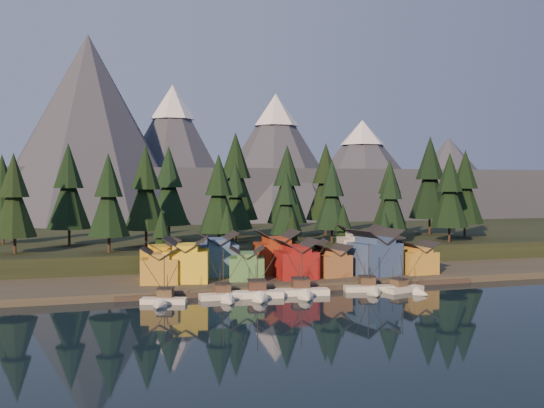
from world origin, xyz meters
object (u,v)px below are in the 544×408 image
object	(u,v)px
house_back_0	(160,258)
house_front_1	(186,258)
boat_5	(408,284)
boat_1	(225,290)
boat_4	(371,283)
boat_0	(163,294)
house_back_1	(217,253)
house_front_0	(160,264)
boat_2	(258,287)
boat_3	(303,285)

from	to	relation	value
house_back_0	house_front_1	bearing A→B (deg)	-54.91
boat_5	house_front_1	distance (m)	48.22
boat_1	boat_4	distance (m)	31.37
boat_0	house_back_0	world-z (taller)	house_back_0
boat_0	house_back_1	distance (m)	28.47
house_back_1	house_back_0	bearing A→B (deg)	-172.58
house_back_0	house_back_1	bearing A→B (deg)	-0.41
boat_5	house_back_1	size ratio (longest dim) A/B	0.99
boat_1	house_front_0	world-z (taller)	boat_1
boat_5	house_front_0	xyz separation A→B (m)	(-49.95, 18.07, 3.83)
boat_0	boat_2	xyz separation A→B (m)	(19.10, 0.55, 0.46)
boat_2	boat_3	xyz separation A→B (m)	(9.48, -0.09, -0.11)
boat_0	boat_1	size ratio (longest dim) A/B	0.93
boat_1	house_back_1	size ratio (longest dim) A/B	1.08
boat_3	house_back_0	bearing A→B (deg)	150.03
house_back_1	boat_0	bearing A→B (deg)	-119.49
boat_3	boat_4	bearing A→B (deg)	9.90
boat_3	boat_0	bearing A→B (deg)	-169.21
boat_0	house_front_1	world-z (taller)	house_front_1
house_front_1	boat_0	bearing A→B (deg)	-100.44
house_front_1	boat_4	bearing A→B (deg)	-10.97
house_back_1	boat_1	bearing A→B (deg)	-93.87
boat_2	house_back_0	distance (m)	28.15
boat_1	boat_3	bearing A→B (deg)	-1.29
boat_2	house_back_1	xyz separation A→B (m)	(-3.81, 22.95, 4.46)
boat_3	house_back_0	world-z (taller)	boat_3
boat_4	house_back_1	world-z (taller)	house_back_1
boat_0	boat_3	size ratio (longest dim) A/B	0.82
boat_0	boat_4	size ratio (longest dim) A/B	0.85
boat_3	house_front_1	world-z (taller)	house_front_1
boat_1	house_back_0	xyz separation A→B (m)	(-10.33, 21.67, 4.15)
house_back_1	boat_2	bearing A→B (deg)	-77.02
boat_2	house_back_0	size ratio (longest dim) A/B	1.40
boat_4	house_front_1	world-z (taller)	house_front_1
boat_2	boat_4	bearing A→B (deg)	9.15
boat_2	house_back_1	bearing A→B (deg)	108.76
boat_1	house_front_1	world-z (taller)	house_front_1
boat_3	house_front_1	distance (m)	27.22
boat_4	house_front_0	bearing A→B (deg)	172.23
boat_0	boat_2	world-z (taller)	boat_2
house_front_1	boat_1	bearing A→B (deg)	-58.51
boat_0	boat_5	size ratio (longest dim) A/B	1.01
boat_1	house_front_0	distance (m)	19.00
boat_3	house_back_1	world-z (taller)	house_back_1
boat_5	house_back_0	bearing A→B (deg)	136.20
boat_4	boat_5	world-z (taller)	boat_4
boat_1	house_back_0	size ratio (longest dim) A/B	1.24
boat_4	house_front_0	world-z (taller)	boat_4
boat_1	boat_5	distance (m)	39.01
boat_5	house_back_1	bearing A→B (deg)	127.39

